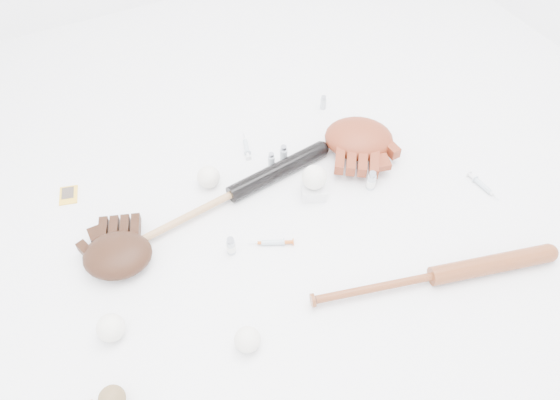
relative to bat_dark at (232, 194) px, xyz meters
name	(u,v)px	position (x,y,z in m)	size (l,w,h in m)	color
bat_dark	(232,194)	(0.00, 0.00, 0.00)	(0.79, 0.06, 0.06)	black
bat_wood	(434,276)	(0.40, -0.56, 0.00)	(0.79, 0.06, 0.06)	brown
glove_dark	(117,255)	(-0.41, -0.08, 0.02)	(0.25, 0.25, 0.09)	black
glove_tan	(359,138)	(0.50, 0.02, 0.02)	(0.29, 0.29, 0.11)	maroon
trading_card	(69,195)	(-0.49, 0.27, -0.03)	(0.06, 0.08, 0.00)	gold
pedestal	(313,190)	(0.25, -0.10, -0.01)	(0.08, 0.08, 0.04)	white
baseball_on_pedestal	(314,177)	(0.25, -0.10, 0.06)	(0.08, 0.08, 0.08)	white
baseball_left	(111,328)	(-0.49, -0.30, 0.01)	(0.08, 0.08, 0.08)	white
baseball_upper	(209,177)	(-0.04, 0.10, 0.01)	(0.08, 0.08, 0.08)	white
baseball_mid	(247,340)	(-0.17, -0.50, 0.01)	(0.07, 0.07, 0.07)	white
baseball_aged	(112,399)	(-0.54, -0.49, 0.01)	(0.07, 0.07, 0.07)	brown
syringe_1	(273,242)	(0.04, -0.23, -0.02)	(0.16, 0.03, 0.02)	#ADBCC6
syringe_2	(246,147)	(0.14, 0.20, -0.02)	(0.15, 0.03, 0.02)	#ADBCC6
syringe_3	(483,186)	(0.79, -0.34, -0.02)	(0.16, 0.03, 0.02)	#ADBCC6
vial_0	(284,154)	(0.24, 0.09, 0.01)	(0.03, 0.03, 0.07)	#B5BEC6
vial_1	(323,102)	(0.51, 0.27, 0.00)	(0.02, 0.02, 0.06)	#B5BEC6
vial_2	(371,180)	(0.44, -0.16, 0.01)	(0.03, 0.03, 0.07)	#B5BEC6
vial_3	(361,144)	(0.50, -0.01, 0.02)	(0.04, 0.04, 0.09)	#B5BEC6
vial_4	(231,246)	(-0.09, -0.20, 0.01)	(0.03, 0.03, 0.07)	#B5BEC6
vial_5	(271,160)	(0.18, 0.08, 0.00)	(0.02, 0.02, 0.06)	#B5BEC6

